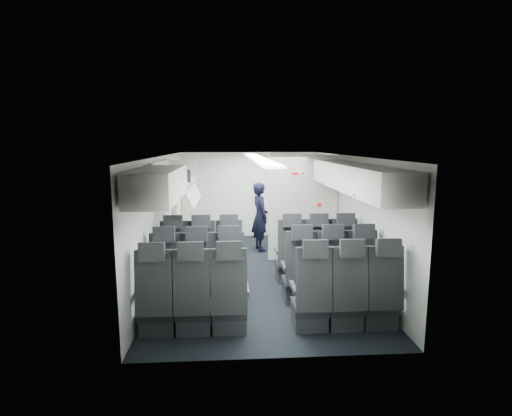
{
  "coord_description": "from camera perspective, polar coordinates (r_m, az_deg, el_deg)",
  "views": [
    {
      "loc": [
        -0.5,
        -7.1,
        2.37
      ],
      "look_at": [
        0.0,
        0.4,
        1.15
      ],
      "focal_mm": 28.0,
      "sensor_mm": 36.0,
      "label": 1
    }
  ],
  "objects": [
    {
      "name": "overhead_bin_left_front_open",
      "position": [
        6.95,
        -11.61,
        3.79
      ],
      "size": [
        0.64,
        1.7,
        0.72
      ],
      "color": "#9E9E93",
      "rests_on": "cabin_shell"
    },
    {
      "name": "overhead_bin_right_rear",
      "position": [
        5.47,
        16.57,
        3.47
      ],
      "size": [
        0.53,
        1.8,
        0.4
      ],
      "color": "silver",
      "rests_on": "cabin_shell"
    },
    {
      "name": "seat_row_front",
      "position": [
        6.88,
        0.53,
        -7.41
      ],
      "size": [
        3.33,
        0.56,
        1.24
      ],
      "color": "black",
      "rests_on": "cabin_shell"
    },
    {
      "name": "flight_attendant",
      "position": [
        8.85,
        0.58,
        -1.24
      ],
      "size": [
        0.5,
        0.63,
        1.53
      ],
      "primitive_type": "imported",
      "rotation": [
        0.0,
        0.0,
        1.83
      ],
      "color": "black",
      "rests_on": "ground"
    },
    {
      "name": "seat_row_mid",
      "position": [
        6.02,
        1.19,
        -9.85
      ],
      "size": [
        3.33,
        0.56,
        1.24
      ],
      "color": "black",
      "rests_on": "cabin_shell"
    },
    {
      "name": "papers",
      "position": [
        8.78,
        1.84,
        0.21
      ],
      "size": [
        0.19,
        0.09,
        0.14
      ],
      "primitive_type": "cube",
      "rotation": [
        0.0,
        0.0,
        0.4
      ],
      "color": "white",
      "rests_on": "flight_attendant"
    },
    {
      "name": "overhead_bin_left_rear",
      "position": [
        5.21,
        -13.75,
        3.31
      ],
      "size": [
        0.53,
        1.8,
        0.4
      ],
      "color": "silver",
      "rests_on": "cabin_shell"
    },
    {
      "name": "cabin_shell",
      "position": [
        7.23,
        0.21,
        -0.71
      ],
      "size": [
        3.41,
        6.01,
        2.16
      ],
      "color": "black",
      "rests_on": "ground"
    },
    {
      "name": "bulkhead_partition",
      "position": [
        8.15,
        6.7,
        0.01
      ],
      "size": [
        1.4,
        0.15,
        2.13
      ],
      "color": "silver",
      "rests_on": "cabin_shell"
    },
    {
      "name": "seat_row_rear",
      "position": [
        5.19,
        2.08,
        -13.1
      ],
      "size": [
        3.33,
        0.56,
        1.24
      ],
      "color": "black",
      "rests_on": "cabin_shell"
    },
    {
      "name": "boarding_door",
      "position": [
        8.84,
        -11.17,
        -0.17
      ],
      "size": [
        0.12,
        1.27,
        1.86
      ],
      "color": "silver",
      "rests_on": "cabin_shell"
    },
    {
      "name": "galley_unit",
      "position": [
        10.03,
        4.53,
        1.05
      ],
      "size": [
        0.85,
        0.52,
        1.9
      ],
      "color": "#939399",
      "rests_on": "cabin_shell"
    },
    {
      "name": "carry_on_bag",
      "position": [
        6.95,
        -11.04,
        4.44
      ],
      "size": [
        0.41,
        0.32,
        0.22
      ],
      "primitive_type": "cube",
      "rotation": [
        0.0,
        0.0,
        -0.19
      ],
      "color": "black",
      "rests_on": "overhead_bin_left_front_open"
    },
    {
      "name": "overhead_bin_right_front",
      "position": [
        7.13,
        11.69,
        4.92
      ],
      "size": [
        0.53,
        1.7,
        0.4
      ],
      "color": "silver",
      "rests_on": "cabin_shell"
    }
  ]
}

